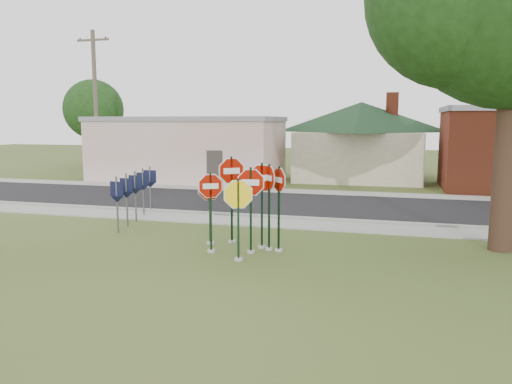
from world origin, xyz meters
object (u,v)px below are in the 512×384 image
(stop_sign_center, at_px, (251,197))
(utility_pole_near, at_px, (96,104))
(stop_sign_yellow, at_px, (238,208))
(pedestrian, at_px, (233,174))
(stop_sign_left, at_px, (211,202))

(stop_sign_center, bearing_deg, utility_pole_near, 135.45)
(stop_sign_yellow, bearing_deg, pedestrian, 108.78)
(stop_sign_center, xyz_separation_m, pedestrian, (-4.81, 12.96, -0.76))
(stop_sign_left, xyz_separation_m, utility_pole_near, (-13.10, 14.29, 3.43))
(pedestrian, bearing_deg, stop_sign_left, 86.81)
(stop_sign_yellow, bearing_deg, utility_pole_near, 133.49)
(stop_sign_center, relative_size, utility_pole_near, 0.28)
(stop_sign_left, height_order, pedestrian, stop_sign_left)
(stop_sign_left, distance_m, pedestrian, 13.71)
(stop_sign_yellow, xyz_separation_m, pedestrian, (-4.71, 13.84, -0.58))
(stop_sign_left, bearing_deg, utility_pole_near, 132.51)
(utility_pole_near, distance_m, pedestrian, 10.34)
(stop_sign_center, xyz_separation_m, stop_sign_yellow, (-0.11, -0.88, -0.18))
(utility_pole_near, bearing_deg, stop_sign_yellow, -46.51)
(pedestrian, bearing_deg, stop_sign_center, 91.75)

